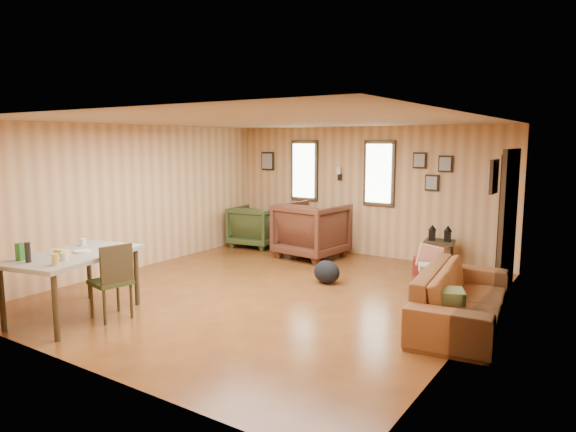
% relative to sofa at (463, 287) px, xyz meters
% --- Properties ---
extents(room, '(5.54, 6.04, 2.44)m').
position_rel_sofa_xyz_m(room, '(-2.41, 0.08, 0.77)').
color(room, brown).
rests_on(room, ground).
extents(sofa, '(0.92, 2.30, 0.88)m').
position_rel_sofa_xyz_m(sofa, '(0.00, 0.00, 0.00)').
color(sofa, brown).
rests_on(sofa, ground).
extents(recliner_brown, '(1.19, 1.13, 1.12)m').
position_rel_sofa_xyz_m(recliner_brown, '(-3.26, 2.03, 0.12)').
color(recliner_brown, '#492416').
rests_on(recliner_brown, ground).
extents(recliner_green, '(0.99, 0.94, 0.90)m').
position_rel_sofa_xyz_m(recliner_green, '(-4.74, 2.27, 0.01)').
color(recliner_green, '#303B1A').
rests_on(recliner_green, ground).
extents(end_table, '(0.52, 0.48, 0.64)m').
position_rel_sofa_xyz_m(end_table, '(-3.85, 2.79, -0.08)').
color(end_table, '#392F19').
rests_on(end_table, ground).
extents(side_table, '(0.55, 0.55, 0.76)m').
position_rel_sofa_xyz_m(side_table, '(-1.01, 2.39, 0.08)').
color(side_table, '#392F19').
rests_on(side_table, ground).
extents(cooler, '(0.44, 0.37, 0.27)m').
position_rel_sofa_xyz_m(cooler, '(-1.10, 1.97, -0.30)').
color(cooler, maroon).
rests_on(cooler, ground).
extents(backpack, '(0.47, 0.40, 0.36)m').
position_rel_sofa_xyz_m(backpack, '(-2.16, 0.63, -0.26)').
color(backpack, black).
rests_on(backpack, ground).
extents(sofa_pillows, '(1.05, 1.73, 0.36)m').
position_rel_sofa_xyz_m(sofa_pillows, '(-0.32, 0.06, 0.06)').
color(sofa_pillows, '#444D2B').
rests_on(sofa_pillows, sofa).
extents(dining_table, '(1.23, 1.71, 1.02)m').
position_rel_sofa_xyz_m(dining_table, '(-4.00, -2.37, 0.28)').
color(dining_table, gray).
rests_on(dining_table, ground).
extents(dining_chair, '(0.49, 0.49, 0.93)m').
position_rel_sofa_xyz_m(dining_chair, '(-3.52, -2.15, 0.08)').
color(dining_chair, '#303B1A').
rests_on(dining_chair, ground).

